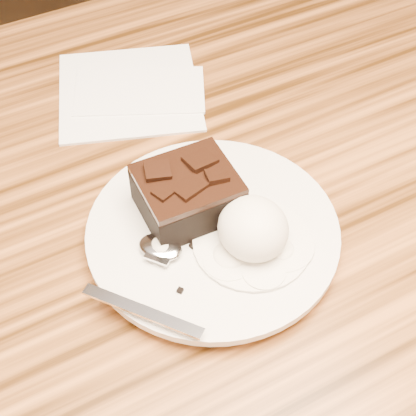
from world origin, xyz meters
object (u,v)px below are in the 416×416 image
brownie (188,196)px  spoon (160,248)px  napkin (129,90)px  plate (213,235)px  dining_table (126,394)px  ice_cream_scoop (253,228)px

brownie → spoon: size_ratio=0.53×
brownie → napkin: size_ratio=0.54×
plate → spoon: (-0.06, -0.00, 0.01)m
plate → brownie: 0.05m
plate → brownie: brownie is taller
dining_table → spoon: 0.41m
ice_cream_scoop → spoon: size_ratio=0.41×
ice_cream_scoop → spoon: bearing=157.7°
plate → spoon: bearing=-178.8°
ice_cream_scoop → napkin: 0.29m
napkin → brownie: bearing=-97.8°
napkin → spoon: bearing=-106.8°
plate → spoon: 0.06m
dining_table → plate: plate is taller
dining_table → ice_cream_scoop: bearing=-37.3°
plate → napkin: (0.02, 0.25, -0.01)m
ice_cream_scoop → brownie: bearing=117.3°
spoon → dining_table: bearing=88.8°
dining_table → spoon: (0.05, -0.07, 0.40)m
brownie → ice_cream_scoop: size_ratio=1.30×
dining_table → spoon: size_ratio=7.06×
plate → napkin: 0.25m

